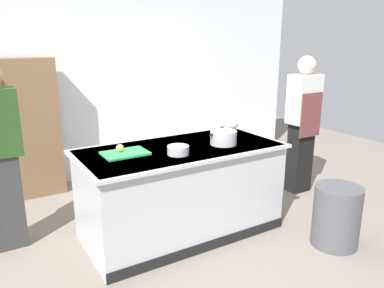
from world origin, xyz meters
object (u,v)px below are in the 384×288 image
sauce_pan (229,129)px  bookshelf (11,131)px  person_guest (0,154)px  mixing_bowl (178,150)px  trash_bin (336,216)px  onion (120,148)px  person_chef (303,122)px  stock_pot (223,138)px

sauce_pan → bookshelf: size_ratio=0.13×
bookshelf → person_guest: bearing=-100.4°
mixing_bowl → bookshelf: size_ratio=0.12×
sauce_pan → bookshelf: 2.59m
sauce_pan → trash_bin: size_ratio=0.39×
onion → person_guest: bearing=151.6°
sauce_pan → person_chef: 1.13m
stock_pot → person_guest: size_ratio=0.19×
person_chef → bookshelf: (-3.15, 1.63, -0.06)m
mixing_bowl → person_chef: bearing=10.3°
onion → trash_bin: bearing=-32.1°
onion → bookshelf: (-0.72, 1.70, -0.10)m
stock_pot → mixing_bowl: size_ratio=1.66×
bookshelf → person_chef: bearing=-27.4°
stock_pot → onion: bearing=167.5°
person_chef → bookshelf: size_ratio=1.01×
person_chef → person_guest: same height
onion → stock_pot: size_ratio=0.22×
bookshelf → mixing_bowl: bearing=-59.6°
sauce_pan → trash_bin: (0.42, -1.16, -0.66)m
stock_pot → person_chef: person_chef is taller
stock_pot → person_chef: (1.43, 0.29, -0.06)m
stock_pot → sauce_pan: 0.43m
trash_bin → person_chef: (0.71, 1.14, 0.62)m
stock_pot → bookshelf: bearing=131.8°
stock_pot → person_guest: 2.07m
stock_pot → mixing_bowl: bearing=-173.1°
stock_pot → person_chef: size_ratio=0.19×
onion → bookshelf: bookshelf is taller
mixing_bowl → person_chef: (1.98, 0.36, -0.03)m
stock_pot → bookshelf: 2.58m
sauce_pan → mixing_bowl: (-0.85, -0.37, -0.01)m
sauce_pan → mixing_bowl: bearing=-156.4°
stock_pot → mixing_bowl: stock_pot is taller
onion → person_guest: person_guest is taller
person_chef → bookshelf: person_chef is taller
trash_bin → person_guest: (-2.65, 1.58, 0.62)m
sauce_pan → person_chef: bearing=-0.6°
person_chef → stock_pot: bearing=118.0°
onion → trash_bin: size_ratio=0.12×
onion → person_chef: size_ratio=0.04×
trash_bin → sauce_pan: bearing=110.0°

